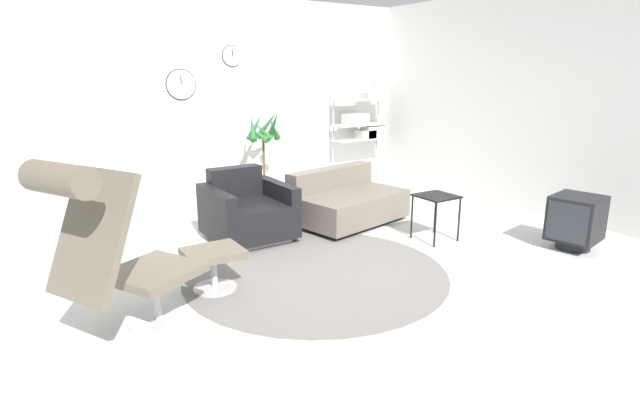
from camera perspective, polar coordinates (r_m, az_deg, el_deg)
The scene contains 12 objects.
ground_plane at distance 4.80m, azimuth 1.18°, elevation -7.13°, with size 12.00×12.00×0.00m, color silver.
wall_back at distance 7.32m, azimuth -12.89°, elevation 11.25°, with size 12.00×0.09×2.80m.
wall_right at distance 6.84m, azimuth 24.97°, elevation 10.07°, with size 0.06×12.00×2.80m.
round_rug at distance 4.57m, azimuth -0.49°, elevation -8.23°, with size 2.38×2.38×0.01m.
lounge_chair at distance 3.48m, azimuth -22.92°, elevation -4.18°, with size 1.12×0.92×1.27m.
ottoman at distance 4.24m, azimuth -12.06°, elevation -6.75°, with size 0.46×0.39×0.35m.
armchair_red at distance 5.43m, azimuth -8.34°, elevation -1.53°, with size 0.85×0.85×0.75m.
couch_low at distance 5.98m, azimuth 3.05°, elevation -0.35°, with size 1.45×1.08×0.63m.
side_table at distance 5.45m, azimuth 13.14°, elevation -0.11°, with size 0.39×0.39×0.49m.
crt_television at distance 5.69m, azimuth 27.20°, elevation -2.10°, with size 0.57×0.53×0.55m.
potted_plant at distance 7.13m, azimuth -6.39°, elevation 5.12°, with size 0.53×0.57×1.26m.
shelf_unit at distance 8.35m, azimuth 5.09°, elevation 8.82°, with size 0.98×0.28×1.73m.
Camera 1 is at (-2.48, -3.71, 1.76)m, focal length 28.00 mm.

